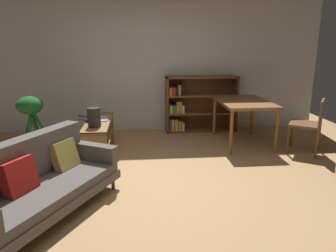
{
  "coord_description": "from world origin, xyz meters",
  "views": [
    {
      "loc": [
        -0.23,
        -3.63,
        1.74
      ],
      "look_at": [
        0.15,
        0.49,
        0.64
      ],
      "focal_mm": 33.81,
      "sensor_mm": 36.0,
      "label": 1
    }
  ],
  "objects_px": {
    "desk_speaker": "(94,117)",
    "potted_floor_plant": "(31,115)",
    "open_laptop": "(95,119)",
    "bookshelf": "(196,104)",
    "dining_chair_near": "(311,122)",
    "media_console": "(99,138)",
    "dining_table": "(244,105)",
    "fabric_couch": "(36,181)"
  },
  "relations": [
    {
      "from": "potted_floor_plant",
      "to": "open_laptop",
      "type": "bearing_deg",
      "value": -8.55
    },
    {
      "from": "open_laptop",
      "to": "bookshelf",
      "type": "xyz_separation_m",
      "value": [
        1.85,
        1.18,
        -0.03
      ]
    },
    {
      "from": "media_console",
      "to": "potted_floor_plant",
      "type": "xyz_separation_m",
      "value": [
        -1.09,
        0.28,
        0.35
      ]
    },
    {
      "from": "open_laptop",
      "to": "bookshelf",
      "type": "height_order",
      "value": "bookshelf"
    },
    {
      "from": "media_console",
      "to": "bookshelf",
      "type": "xyz_separation_m",
      "value": [
        1.78,
        1.3,
        0.26
      ]
    },
    {
      "from": "media_console",
      "to": "desk_speaker",
      "type": "relative_size",
      "value": 4.62
    },
    {
      "from": "dining_chair_near",
      "to": "desk_speaker",
      "type": "bearing_deg",
      "value": -178.6
    },
    {
      "from": "fabric_couch",
      "to": "dining_chair_near",
      "type": "height_order",
      "value": "dining_chair_near"
    },
    {
      "from": "dining_table",
      "to": "desk_speaker",
      "type": "bearing_deg",
      "value": -164.32
    },
    {
      "from": "potted_floor_plant",
      "to": "fabric_couch",
      "type": "bearing_deg",
      "value": -71.93
    },
    {
      "from": "media_console",
      "to": "desk_speaker",
      "type": "height_order",
      "value": "desk_speaker"
    },
    {
      "from": "potted_floor_plant",
      "to": "dining_chair_near",
      "type": "xyz_separation_m",
      "value": [
        4.43,
        -0.5,
        -0.11
      ]
    },
    {
      "from": "fabric_couch",
      "to": "dining_chair_near",
      "type": "xyz_separation_m",
      "value": [
        3.77,
        1.53,
        0.14
      ]
    },
    {
      "from": "desk_speaker",
      "to": "potted_floor_plant",
      "type": "relative_size",
      "value": 0.31
    },
    {
      "from": "desk_speaker",
      "to": "fabric_couch",
      "type": "bearing_deg",
      "value": -105.94
    },
    {
      "from": "fabric_couch",
      "to": "desk_speaker",
      "type": "relative_size",
      "value": 6.73
    },
    {
      "from": "dining_chair_near",
      "to": "fabric_couch",
      "type": "bearing_deg",
      "value": -157.94
    },
    {
      "from": "potted_floor_plant",
      "to": "dining_table",
      "type": "xyz_separation_m",
      "value": [
        3.53,
        0.11,
        0.06
      ]
    },
    {
      "from": "potted_floor_plant",
      "to": "dining_chair_near",
      "type": "height_order",
      "value": "potted_floor_plant"
    },
    {
      "from": "open_laptop",
      "to": "dining_table",
      "type": "relative_size",
      "value": 0.41
    },
    {
      "from": "open_laptop",
      "to": "bookshelf",
      "type": "distance_m",
      "value": 2.19
    },
    {
      "from": "fabric_couch",
      "to": "media_console",
      "type": "height_order",
      "value": "fabric_couch"
    },
    {
      "from": "media_console",
      "to": "dining_table",
      "type": "height_order",
      "value": "dining_table"
    },
    {
      "from": "open_laptop",
      "to": "dining_chair_near",
      "type": "xyz_separation_m",
      "value": [
        3.41,
        -0.35,
        -0.05
      ]
    },
    {
      "from": "fabric_couch",
      "to": "potted_floor_plant",
      "type": "distance_m",
      "value": 2.15
    },
    {
      "from": "desk_speaker",
      "to": "dining_table",
      "type": "relative_size",
      "value": 0.23
    },
    {
      "from": "potted_floor_plant",
      "to": "bookshelf",
      "type": "bearing_deg",
      "value": 19.66
    },
    {
      "from": "potted_floor_plant",
      "to": "bookshelf",
      "type": "relative_size",
      "value": 0.65
    },
    {
      "from": "fabric_couch",
      "to": "potted_floor_plant",
      "type": "height_order",
      "value": "potted_floor_plant"
    },
    {
      "from": "open_laptop",
      "to": "desk_speaker",
      "type": "xyz_separation_m",
      "value": [
        0.05,
        -0.43,
        0.12
      ]
    },
    {
      "from": "fabric_couch",
      "to": "open_laptop",
      "type": "bearing_deg",
      "value": 79.15
    },
    {
      "from": "open_laptop",
      "to": "dining_table",
      "type": "height_order",
      "value": "dining_table"
    },
    {
      "from": "potted_floor_plant",
      "to": "dining_chair_near",
      "type": "distance_m",
      "value": 4.46
    },
    {
      "from": "media_console",
      "to": "open_laptop",
      "type": "height_order",
      "value": "open_laptop"
    },
    {
      "from": "desk_speaker",
      "to": "bookshelf",
      "type": "relative_size",
      "value": 0.2
    },
    {
      "from": "desk_speaker",
      "to": "potted_floor_plant",
      "type": "distance_m",
      "value": 1.22
    },
    {
      "from": "desk_speaker",
      "to": "bookshelf",
      "type": "height_order",
      "value": "bookshelf"
    },
    {
      "from": "media_console",
      "to": "dining_table",
      "type": "distance_m",
      "value": 2.51
    },
    {
      "from": "open_laptop",
      "to": "potted_floor_plant",
      "type": "distance_m",
      "value": 1.03
    },
    {
      "from": "media_console",
      "to": "bookshelf",
      "type": "height_order",
      "value": "bookshelf"
    },
    {
      "from": "bookshelf",
      "to": "dining_table",
      "type": "bearing_deg",
      "value": -54.06
    },
    {
      "from": "bookshelf",
      "to": "media_console",
      "type": "bearing_deg",
      "value": -143.8
    }
  ]
}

